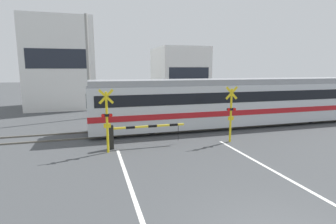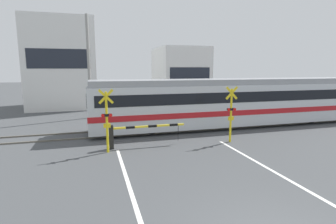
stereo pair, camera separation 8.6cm
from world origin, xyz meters
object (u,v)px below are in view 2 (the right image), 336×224
crossing_barrier_near (131,132)px  commuter_train (234,101)px  crossing_signal_right (231,112)px  crossing_signal_left (107,118)px  crossing_barrier_far (172,109)px

crossing_barrier_near → commuter_train: bearing=22.1°
crossing_signal_right → commuter_train: bearing=57.9°
crossing_signal_left → crossing_signal_right: bearing=0.0°
crossing_barrier_far → crossing_signal_right: bearing=-80.4°
commuter_train → crossing_barrier_near: bearing=-157.9°
crossing_barrier_near → crossing_signal_left: (-1.13, -0.48, 0.83)m
crossing_barrier_far → crossing_signal_left: size_ratio=1.29×
crossing_barrier_near → crossing_signal_left: size_ratio=1.29×
crossing_barrier_near → crossing_signal_left: bearing=-156.9°
crossing_signal_right → crossing_barrier_far: bearing=99.6°
commuter_train → crossing_barrier_far: 4.69m
commuter_train → crossing_barrier_near: (-7.33, -2.97, -0.91)m
crossing_barrier_far → crossing_signal_left: (-5.16, -6.67, 0.83)m
crossing_signal_right → crossing_signal_left: bearing=180.0°
crossing_barrier_near → crossing_barrier_far: 7.39m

